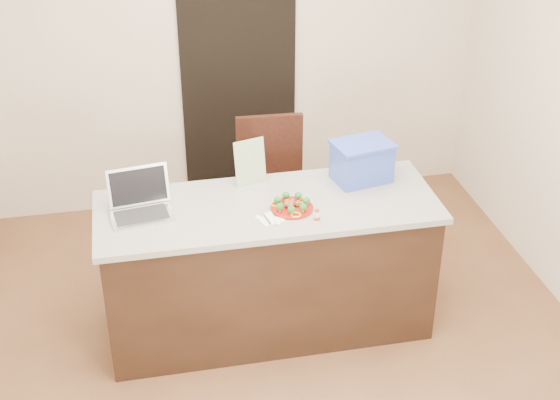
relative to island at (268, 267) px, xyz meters
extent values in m
plane|color=brown|center=(0.00, -0.25, -0.46)|extent=(4.00, 4.00, 0.00)
plane|color=beige|center=(0.00, 1.75, 0.89)|extent=(4.00, 0.00, 4.00)
cube|color=black|center=(0.10, 1.73, 0.54)|extent=(0.90, 0.02, 2.00)
cube|color=black|center=(0.00, 0.00, -0.02)|extent=(2.00, 0.70, 0.88)
cube|color=beige|center=(0.00, 0.00, 0.44)|extent=(2.06, 0.76, 0.04)
cylinder|color=maroon|center=(0.13, -0.08, 0.47)|extent=(0.25, 0.25, 0.02)
torus|color=maroon|center=(0.13, -0.08, 0.47)|extent=(0.25, 0.25, 0.01)
sphere|color=brown|center=(0.13, -0.08, 0.49)|extent=(0.04, 0.04, 0.04)
sphere|color=brown|center=(0.16, -0.08, 0.49)|extent=(0.04, 0.04, 0.04)
sphere|color=brown|center=(0.14, -0.05, 0.49)|extent=(0.04, 0.04, 0.04)
sphere|color=brown|center=(0.11, -0.06, 0.49)|extent=(0.04, 0.04, 0.04)
sphere|color=brown|center=(0.10, -0.09, 0.49)|extent=(0.04, 0.04, 0.04)
sphere|color=brown|center=(0.12, -0.11, 0.49)|extent=(0.04, 0.04, 0.04)
ellipsoid|color=#16541B|center=(0.05, -0.05, 0.51)|extent=(0.05, 0.05, 0.04)
ellipsoid|color=#16541B|center=(0.05, -0.12, 0.51)|extent=(0.05, 0.05, 0.04)
ellipsoid|color=#16541B|center=(0.11, -0.17, 0.51)|extent=(0.05, 0.05, 0.04)
ellipsoid|color=#16541B|center=(0.18, -0.15, 0.51)|extent=(0.05, 0.05, 0.04)
ellipsoid|color=#16541B|center=(0.22, -0.09, 0.51)|extent=(0.05, 0.05, 0.04)
ellipsoid|color=#16541B|center=(0.19, -0.02, 0.51)|extent=(0.05, 0.05, 0.04)
ellipsoid|color=#16541B|center=(0.11, 0.00, 0.51)|extent=(0.05, 0.05, 0.04)
torus|color=yellow|center=(0.04, -0.04, 0.48)|extent=(0.06, 0.06, 0.01)
torus|color=yellow|center=(0.13, -0.18, 0.48)|extent=(0.06, 0.06, 0.01)
torus|color=yellow|center=(0.21, -0.03, 0.48)|extent=(0.06, 0.06, 0.01)
cube|color=white|center=(-0.02, -0.17, 0.46)|extent=(0.17, 0.17, 0.01)
cube|color=#A9AAAE|center=(-0.04, -0.19, 0.47)|extent=(0.03, 0.11, 0.00)
cube|color=#A9AAAE|center=(-0.04, -0.13, 0.47)|extent=(0.03, 0.05, 0.00)
cube|color=white|center=(0.01, -0.21, 0.47)|extent=(0.03, 0.09, 0.01)
cube|color=#A9AAAE|center=(0.01, -0.12, 0.47)|extent=(0.03, 0.11, 0.00)
cylinder|color=beige|center=(0.24, -0.25, 0.49)|extent=(0.04, 0.04, 0.06)
cylinder|color=beige|center=(0.24, -0.25, 0.52)|extent=(0.02, 0.02, 0.01)
cylinder|color=#B23513|center=(0.24, -0.25, 0.53)|extent=(0.03, 0.03, 0.01)
cylinder|color=#B23513|center=(0.24, -0.25, 0.48)|extent=(0.04, 0.04, 0.02)
cube|color=#B5B5BA|center=(-0.75, 0.01, 0.47)|extent=(0.39, 0.30, 0.02)
cube|color=#B5B5BA|center=(-0.75, 0.14, 0.59)|extent=(0.36, 0.11, 0.24)
cube|color=black|center=(-0.75, 0.13, 0.59)|extent=(0.33, 0.09, 0.20)
cube|color=#232325|center=(-0.75, 0.00, 0.47)|extent=(0.33, 0.21, 0.00)
cube|color=silver|center=(-0.05, 0.29, 0.60)|extent=(0.21, 0.10, 0.29)
cube|color=#304AAF|center=(0.64, 0.19, 0.58)|extent=(0.38, 0.30, 0.24)
cube|color=#304AAF|center=(0.64, 0.19, 0.71)|extent=(0.40, 0.32, 0.02)
cube|color=#361810|center=(0.19, 0.73, 0.05)|extent=(0.50, 0.50, 0.05)
cube|color=#361810|center=(0.19, 0.94, 0.34)|extent=(0.48, 0.07, 0.54)
cylinder|color=#361810|center=(-0.01, 0.52, -0.21)|extent=(0.04, 0.04, 0.51)
cylinder|color=#361810|center=(0.40, 0.52, -0.21)|extent=(0.04, 0.04, 0.51)
cylinder|color=#361810|center=(-0.01, 0.93, -0.21)|extent=(0.04, 0.04, 0.51)
cylinder|color=#361810|center=(0.40, 0.93, -0.21)|extent=(0.04, 0.04, 0.51)
camera|label=1|loc=(-0.73, -3.96, 2.82)|focal=50.00mm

